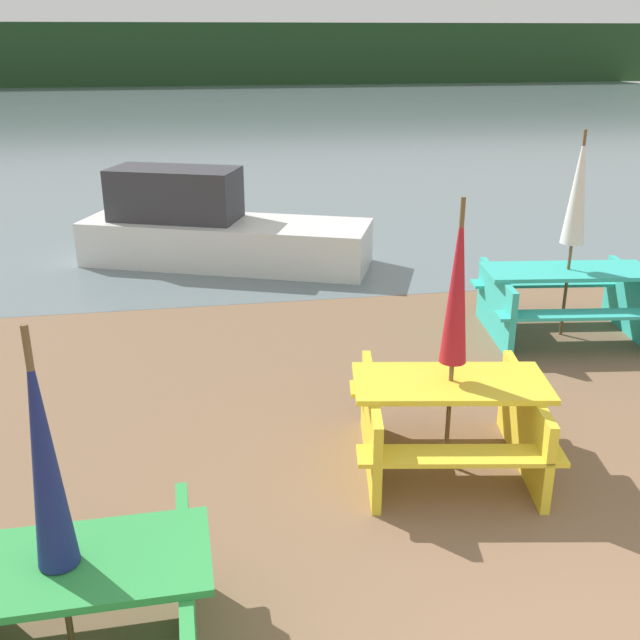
{
  "coord_description": "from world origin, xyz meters",
  "views": [
    {
      "loc": [
        -1.87,
        -2.21,
        3.27
      ],
      "look_at": [
        -0.79,
        4.01,
        0.85
      ],
      "focal_mm": 42.0,
      "sensor_mm": 36.0,
      "label": 1
    }
  ],
  "objects_px": {
    "umbrella_white": "(578,189)",
    "boat": "(213,230)",
    "umbrella_crimson": "(457,285)",
    "umbrella_navy": "(43,454)",
    "picnic_table_green": "(67,610)",
    "picnic_table_yellow": "(448,416)",
    "picnic_table_teal": "(565,295)"
  },
  "relations": [
    {
      "from": "umbrella_crimson",
      "to": "boat",
      "type": "distance_m",
      "value": 6.38
    },
    {
      "from": "umbrella_white",
      "to": "boat",
      "type": "xyz_separation_m",
      "value": [
        -3.85,
        3.62,
        -1.18
      ]
    },
    {
      "from": "picnic_table_yellow",
      "to": "boat",
      "type": "height_order",
      "value": "boat"
    },
    {
      "from": "umbrella_navy",
      "to": "boat",
      "type": "bearing_deg",
      "value": 82.21
    },
    {
      "from": "picnic_table_yellow",
      "to": "picnic_table_teal",
      "type": "xyz_separation_m",
      "value": [
        2.24,
        2.47,
        0.04
      ]
    },
    {
      "from": "umbrella_white",
      "to": "picnic_table_teal",
      "type": "bearing_deg",
      "value": 90.0
    },
    {
      "from": "picnic_table_teal",
      "to": "umbrella_white",
      "type": "xyz_separation_m",
      "value": [
        0.0,
        -0.0,
        1.21
      ]
    },
    {
      "from": "picnic_table_green",
      "to": "umbrella_white",
      "type": "bearing_deg",
      "value": 40.37
    },
    {
      "from": "umbrella_crimson",
      "to": "umbrella_navy",
      "type": "bearing_deg",
      "value": -147.45
    },
    {
      "from": "umbrella_navy",
      "to": "umbrella_crimson",
      "type": "bearing_deg",
      "value": 32.55
    },
    {
      "from": "umbrella_white",
      "to": "boat",
      "type": "height_order",
      "value": "umbrella_white"
    },
    {
      "from": "picnic_table_yellow",
      "to": "umbrella_navy",
      "type": "relative_size",
      "value": 0.83
    },
    {
      "from": "umbrella_navy",
      "to": "umbrella_white",
      "type": "bearing_deg",
      "value": 40.37
    },
    {
      "from": "picnic_table_yellow",
      "to": "umbrella_crimson",
      "type": "height_order",
      "value": "umbrella_crimson"
    },
    {
      "from": "umbrella_crimson",
      "to": "boat",
      "type": "height_order",
      "value": "umbrella_crimson"
    },
    {
      "from": "umbrella_crimson",
      "to": "umbrella_white",
      "type": "xyz_separation_m",
      "value": [
        2.24,
        2.47,
        0.16
      ]
    },
    {
      "from": "umbrella_crimson",
      "to": "umbrella_white",
      "type": "relative_size",
      "value": 0.94
    },
    {
      "from": "picnic_table_yellow",
      "to": "boat",
      "type": "distance_m",
      "value": 6.3
    },
    {
      "from": "umbrella_white",
      "to": "picnic_table_yellow",
      "type": "bearing_deg",
      "value": -132.19
    },
    {
      "from": "picnic_table_yellow",
      "to": "picnic_table_teal",
      "type": "distance_m",
      "value": 3.33
    },
    {
      "from": "picnic_table_yellow",
      "to": "umbrella_navy",
      "type": "xyz_separation_m",
      "value": [
        -2.67,
        -1.71,
        0.94
      ]
    },
    {
      "from": "picnic_table_green",
      "to": "umbrella_navy",
      "type": "xyz_separation_m",
      "value": [
        -0.0,
        0.0,
        0.94
      ]
    },
    {
      "from": "picnic_table_teal",
      "to": "umbrella_white",
      "type": "relative_size",
      "value": 0.87
    },
    {
      "from": "umbrella_crimson",
      "to": "umbrella_white",
      "type": "height_order",
      "value": "umbrella_white"
    },
    {
      "from": "picnic_table_green",
      "to": "picnic_table_teal",
      "type": "relative_size",
      "value": 0.77
    },
    {
      "from": "picnic_table_green",
      "to": "picnic_table_yellow",
      "type": "height_order",
      "value": "picnic_table_yellow"
    },
    {
      "from": "umbrella_white",
      "to": "boat",
      "type": "relative_size",
      "value": 0.52
    },
    {
      "from": "umbrella_navy",
      "to": "boat",
      "type": "distance_m",
      "value": 7.92
    },
    {
      "from": "picnic_table_yellow",
      "to": "umbrella_white",
      "type": "xyz_separation_m",
      "value": [
        2.24,
        2.47,
        1.25
      ]
    },
    {
      "from": "umbrella_white",
      "to": "umbrella_crimson",
      "type": "bearing_deg",
      "value": -132.19
    },
    {
      "from": "picnic_table_green",
      "to": "picnic_table_teal",
      "type": "xyz_separation_m",
      "value": [
        4.91,
        4.18,
        0.03
      ]
    },
    {
      "from": "picnic_table_yellow",
      "to": "picnic_table_teal",
      "type": "relative_size",
      "value": 0.85
    }
  ]
}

